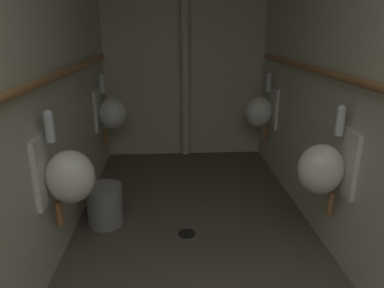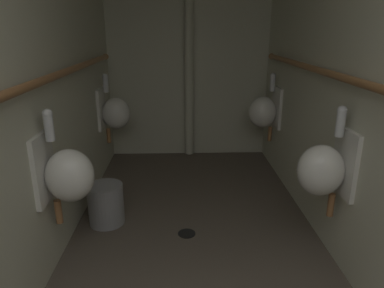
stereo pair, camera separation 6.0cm
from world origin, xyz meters
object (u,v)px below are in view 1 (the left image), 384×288
urinal_left_far (111,113)px  floor_drain (187,233)px  urinal_left_mid (67,175)px  urinal_right_mid (324,167)px  urinal_right_far (261,111)px  standpipe_back_wall (185,51)px  waste_bin (105,205)px

urinal_left_far → floor_drain: 1.66m
urinal_left_mid → urinal_left_far: 1.69m
floor_drain → urinal_right_mid: bearing=-21.7°
urinal_left_far → urinal_right_far: (1.64, 0.00, 0.00)m
urinal_left_mid → floor_drain: urinal_left_mid is taller
urinal_left_far → floor_drain: urinal_left_far is taller
urinal_left_mid → standpipe_back_wall: (0.82, 2.20, 0.61)m
urinal_left_far → waste_bin: urinal_left_far is taller
urinal_left_far → standpipe_back_wall: size_ratio=0.30×
urinal_right_far → waste_bin: size_ratio=2.22×
standpipe_back_wall → urinal_left_far: bearing=-148.4°
urinal_left_far → standpipe_back_wall: (0.82, 0.51, 0.61)m
urinal_right_far → urinal_left_mid: bearing=-134.0°
waste_bin → urinal_right_mid: bearing=-19.5°
urinal_right_mid → floor_drain: size_ratio=5.39×
urinal_left_mid → floor_drain: 1.09m
urinal_left_mid → floor_drain: (0.75, 0.38, -0.68)m
urinal_right_far → waste_bin: (-1.55, -1.12, -0.52)m
urinal_right_mid → waste_bin: urinal_right_mid is taller
standpipe_back_wall → urinal_right_far: bearing=-31.8°
urinal_right_far → standpipe_back_wall: (-0.81, 0.50, 0.61)m
floor_drain → waste_bin: waste_bin is taller
urinal_right_far → urinal_left_far: bearing=-179.8°
urinal_left_mid → waste_bin: bearing=80.8°
urinal_right_mid → floor_drain: bearing=158.3°
urinal_right_mid → floor_drain: (-0.88, 0.35, -0.68)m
urinal_left_far → urinal_right_mid: (1.64, -1.66, 0.00)m
waste_bin → urinal_right_far: bearing=36.0°
urinal_left_far → standpipe_back_wall: standpipe_back_wall is taller
standpipe_back_wall → waste_bin: (-0.73, -1.62, -1.13)m
urinal_left_mid → waste_bin: urinal_left_mid is taller
standpipe_back_wall → waste_bin: size_ratio=7.48×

